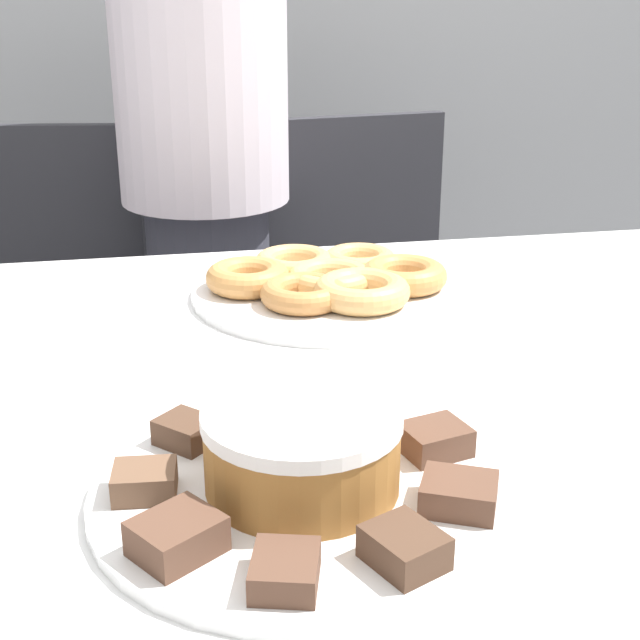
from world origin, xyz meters
TOP-DOWN VIEW (x-y plane):
  - table at (0.00, 0.00)m, footprint 1.95×0.97m
  - person_standing at (-0.04, 0.82)m, footprint 0.31×0.31m
  - office_chair_left at (-0.38, 0.84)m, footprint 0.51×0.51m
  - office_chair_right at (0.30, 0.84)m, footprint 0.49×0.49m
  - plate_cake at (-0.04, -0.22)m, footprint 0.35×0.35m
  - plate_donuts at (0.08, 0.25)m, footprint 0.37×0.37m
  - frosted_cake at (-0.04, -0.22)m, footprint 0.16×0.16m
  - lamington_0 at (0.08, -0.28)m, footprint 0.07×0.07m
  - lamington_1 at (0.08, -0.19)m, footprint 0.06×0.06m
  - lamington_2 at (0.03, -0.12)m, footprint 0.06×0.06m
  - lamington_3 at (-0.05, -0.10)m, footprint 0.05×0.05m
  - lamington_4 at (-0.13, -0.14)m, footprint 0.06×0.06m
  - lamington_5 at (-0.16, -0.21)m, footprint 0.05×0.05m
  - lamington_6 at (-0.14, -0.30)m, footprint 0.08×0.07m
  - lamington_7 at (-0.07, -0.35)m, footprint 0.06×0.06m
  - lamington_8 at (0.01, -0.34)m, footprint 0.06×0.07m
  - donut_0 at (0.08, 0.25)m, footprint 0.11×0.11m
  - donut_1 at (0.04, 0.20)m, footprint 0.11×0.11m
  - donut_2 at (0.11, 0.19)m, footprint 0.12×0.12m
  - donut_3 at (0.18, 0.24)m, footprint 0.11×0.11m
  - donut_4 at (0.14, 0.33)m, footprint 0.10×0.10m
  - donut_5 at (0.05, 0.33)m, footprint 0.11×0.11m
  - donut_6 at (-0.03, 0.27)m, footprint 0.11×0.11m

SIDE VIEW (x-z plane):
  - office_chair_left at x=-0.38m, z-range -0.02..0.88m
  - office_chair_right at x=0.30m, z-range -0.02..0.88m
  - table at x=0.00m, z-range 0.31..1.08m
  - plate_donuts at x=0.08m, z-range 0.77..0.78m
  - plate_cake at x=-0.04m, z-range 0.77..0.78m
  - lamington_7 at x=-0.07m, z-range 0.78..0.80m
  - lamington_5 at x=-0.16m, z-range 0.78..0.80m
  - lamington_4 at x=-0.13m, z-range 0.78..0.80m
  - lamington_0 at x=0.08m, z-range 0.78..0.80m
  - lamington_3 at x=-0.05m, z-range 0.78..0.80m
  - lamington_2 at x=0.03m, z-range 0.78..0.81m
  - lamington_1 at x=0.08m, z-range 0.78..0.81m
  - lamington_8 at x=0.01m, z-range 0.78..0.81m
  - lamington_6 at x=-0.14m, z-range 0.78..0.81m
  - donut_4 at x=0.14m, z-range 0.78..0.81m
  - donut_5 at x=0.05m, z-range 0.78..0.81m
  - donut_0 at x=0.08m, z-range 0.78..0.81m
  - donut_1 at x=0.04m, z-range 0.78..0.81m
  - donut_2 at x=0.11m, z-range 0.78..0.81m
  - donut_3 at x=0.18m, z-range 0.78..0.81m
  - donut_6 at x=-0.03m, z-range 0.78..0.81m
  - frosted_cake at x=-0.04m, z-range 0.78..0.85m
  - person_standing at x=-0.04m, z-range 0.05..1.64m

